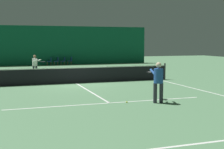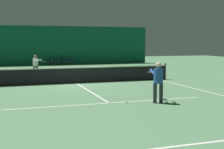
# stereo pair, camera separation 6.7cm
# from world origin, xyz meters

# --- Properties ---
(ground_plane) EXTENTS (60.00, 60.00, 0.00)m
(ground_plane) POSITION_xyz_m (0.00, 0.00, 0.00)
(ground_plane) COLOR #56845B
(backdrop_curtain) EXTENTS (23.00, 0.12, 4.14)m
(backdrop_curtain) POSITION_xyz_m (0.00, 15.42, 2.07)
(backdrop_curtain) COLOR #0F5138
(backdrop_curtain) RESTS_ON ground
(court_line_baseline_far) EXTENTS (11.00, 0.10, 0.00)m
(court_line_baseline_far) POSITION_xyz_m (0.00, 11.90, 0.00)
(court_line_baseline_far) COLOR white
(court_line_baseline_far) RESTS_ON ground
(court_line_baseline_near) EXTENTS (11.00, 0.10, 0.00)m
(court_line_baseline_near) POSITION_xyz_m (0.00, -11.90, 0.00)
(court_line_baseline_near) COLOR white
(court_line_baseline_near) RESTS_ON ground
(court_line_service_far) EXTENTS (8.25, 0.10, 0.00)m
(court_line_service_far) POSITION_xyz_m (0.00, 6.40, 0.00)
(court_line_service_far) COLOR white
(court_line_service_far) RESTS_ON ground
(court_line_service_near) EXTENTS (8.25, 0.10, 0.00)m
(court_line_service_near) POSITION_xyz_m (0.00, -6.40, 0.00)
(court_line_service_near) COLOR white
(court_line_service_near) RESTS_ON ground
(court_line_sideline_right) EXTENTS (0.10, 23.80, 0.00)m
(court_line_sideline_right) POSITION_xyz_m (5.50, 0.00, 0.00)
(court_line_sideline_right) COLOR white
(court_line_sideline_right) RESTS_ON ground
(court_line_centre) EXTENTS (0.10, 12.80, 0.00)m
(court_line_centre) POSITION_xyz_m (0.00, 0.00, 0.00)
(court_line_centre) COLOR white
(court_line_centre) RESTS_ON ground
(tennis_net) EXTENTS (12.00, 0.10, 1.07)m
(tennis_net) POSITION_xyz_m (0.00, 0.00, 0.51)
(tennis_net) COLOR black
(tennis_net) RESTS_ON ground
(player_near) EXTENTS (0.53, 1.38, 1.65)m
(player_near) POSITION_xyz_m (1.89, -6.96, 0.96)
(player_near) COLOR #2D2D38
(player_near) RESTS_ON ground
(player_far) EXTENTS (0.98, 1.27, 1.53)m
(player_far) POSITION_xyz_m (-1.95, 4.70, 0.89)
(player_far) COLOR #2D2D38
(player_far) RESTS_ON ground
(courtside_chair_0) EXTENTS (0.44, 0.44, 0.84)m
(courtside_chair_0) POSITION_xyz_m (0.41, 14.87, 0.49)
(courtside_chair_0) COLOR brown
(courtside_chair_0) RESTS_ON ground
(courtside_chair_1) EXTENTS (0.44, 0.44, 0.84)m
(courtside_chair_1) POSITION_xyz_m (1.13, 14.87, 0.49)
(courtside_chair_1) COLOR brown
(courtside_chair_1) RESTS_ON ground
(courtside_chair_2) EXTENTS (0.44, 0.44, 0.84)m
(courtside_chair_2) POSITION_xyz_m (1.85, 14.87, 0.49)
(courtside_chair_2) COLOR brown
(courtside_chair_2) RESTS_ON ground
(courtside_chair_3) EXTENTS (0.44, 0.44, 0.84)m
(courtside_chair_3) POSITION_xyz_m (2.57, 14.87, 0.49)
(courtside_chair_3) COLOR brown
(courtside_chair_3) RESTS_ON ground
(tennis_ball) EXTENTS (0.07, 0.07, 0.07)m
(tennis_ball) POSITION_xyz_m (0.68, -6.60, 0.03)
(tennis_ball) COLOR #D1DB33
(tennis_ball) RESTS_ON ground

